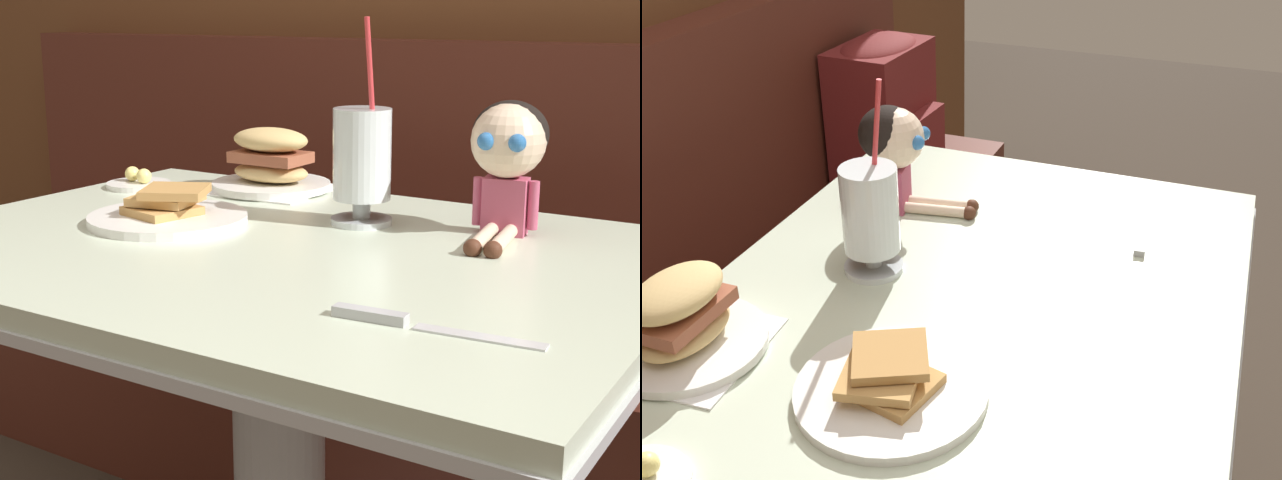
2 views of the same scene
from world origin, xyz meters
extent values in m
cube|color=#512319|center=(0.00, 0.77, 0.23)|extent=(2.60, 0.48, 0.45)
cube|color=#512319|center=(0.00, 0.96, 0.73)|extent=(2.60, 0.10, 0.55)
cube|color=beige|center=(0.00, 0.18, 0.72)|extent=(1.10, 0.80, 0.03)
cube|color=#B7BABF|center=(0.00, 0.18, 0.70)|extent=(1.11, 0.81, 0.02)
cylinder|color=#A5A8AD|center=(0.00, 0.18, 0.37)|extent=(0.14, 0.14, 0.65)
cylinder|color=white|center=(-0.22, 0.19, 0.75)|extent=(0.25, 0.25, 0.01)
cube|color=tan|center=(-0.22, 0.19, 0.76)|extent=(0.11, 0.11, 0.01)
cube|color=tan|center=(-0.23, 0.20, 0.78)|extent=(0.11, 0.11, 0.01)
cube|color=#B78447|center=(-0.21, 0.20, 0.79)|extent=(0.13, 0.13, 0.01)
cylinder|color=silver|center=(0.04, 0.35, 0.74)|extent=(0.10, 0.10, 0.01)
cylinder|color=silver|center=(0.04, 0.35, 0.77)|extent=(0.03, 0.03, 0.03)
cylinder|color=silver|center=(0.04, 0.35, 0.85)|extent=(0.09, 0.09, 0.14)
cylinder|color=brown|center=(0.04, 0.35, 0.84)|extent=(0.08, 0.08, 0.12)
cylinder|color=#DB383D|center=(0.06, 0.34, 0.95)|extent=(0.01, 0.04, 0.22)
cube|color=white|center=(-0.23, 0.50, 0.74)|extent=(0.21, 0.21, 0.00)
cylinder|color=white|center=(-0.23, 0.50, 0.75)|extent=(0.22, 0.22, 0.01)
ellipsoid|color=tan|center=(-0.23, 0.50, 0.77)|extent=(0.15, 0.10, 0.04)
cube|color=#995138|center=(-0.23, 0.50, 0.80)|extent=(0.14, 0.09, 0.02)
ellipsoid|color=tan|center=(-0.23, 0.50, 0.83)|extent=(0.15, 0.10, 0.04)
cylinder|color=white|center=(-0.46, 0.39, 0.74)|extent=(0.12, 0.12, 0.01)
sphere|color=#F4E07A|center=(-0.48, 0.39, 0.76)|extent=(0.03, 0.03, 0.03)
sphere|color=#F4E07A|center=(-0.44, 0.38, 0.76)|extent=(0.03, 0.03, 0.03)
cube|color=silver|center=(0.40, -0.03, 0.74)|extent=(0.14, 0.03, 0.00)
cube|color=#B2B5BA|center=(0.28, -0.04, 0.75)|extent=(0.09, 0.03, 0.01)
cube|color=#B74C6B|center=(0.25, 0.41, 0.78)|extent=(0.07, 0.05, 0.08)
sphere|color=beige|center=(0.25, 0.41, 0.88)|extent=(0.11, 0.11, 0.11)
ellipsoid|color=black|center=(0.25, 0.42, 0.89)|extent=(0.13, 0.12, 0.10)
sphere|color=#2D6BB2|center=(0.24, 0.36, 0.88)|extent=(0.03, 0.03, 0.03)
sphere|color=#2D6BB2|center=(0.28, 0.36, 0.88)|extent=(0.03, 0.03, 0.03)
cylinder|color=beige|center=(0.25, 0.33, 0.75)|extent=(0.04, 0.12, 0.02)
cylinder|color=beige|center=(0.28, 0.33, 0.75)|extent=(0.04, 0.12, 0.02)
sphere|color=#4C2819|center=(0.26, 0.27, 0.75)|extent=(0.03, 0.03, 0.03)
sphere|color=#4C2819|center=(0.29, 0.27, 0.75)|extent=(0.03, 0.03, 0.03)
cylinder|color=#B74C6B|center=(0.21, 0.40, 0.79)|extent=(0.02, 0.02, 0.07)
cylinder|color=#B74C6B|center=(0.30, 0.41, 0.79)|extent=(0.02, 0.02, 0.07)
camera|label=1|loc=(0.74, -0.87, 1.07)|focal=51.74mm
camera|label=2|loc=(-0.87, -0.15, 1.39)|focal=42.11mm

